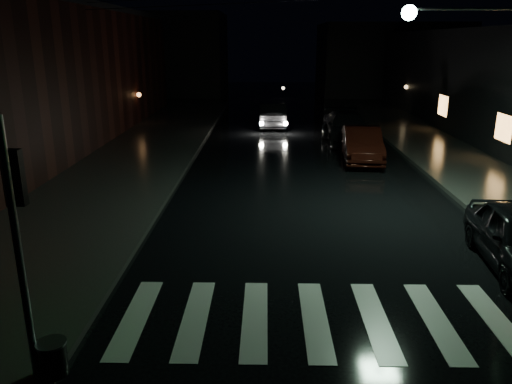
# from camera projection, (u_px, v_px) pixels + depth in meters

# --- Properties ---
(ground) EXTENTS (120.00, 120.00, 0.00)m
(ground) POSITION_uv_depth(u_px,v_px,m) (192.00, 332.00, 9.52)
(ground) COLOR black
(ground) RESTS_ON ground
(sidewalk_left) EXTENTS (6.00, 44.00, 0.15)m
(sidewalk_left) POSITION_uv_depth(u_px,v_px,m) (127.00, 160.00, 22.99)
(sidewalk_left) COLOR #282826
(sidewalk_left) RESTS_ON ground
(sidewalk_right) EXTENTS (4.00, 44.00, 0.15)m
(sidewalk_right) POSITION_uv_depth(u_px,v_px,m) (455.00, 161.00, 22.70)
(sidewalk_right) COLOR #282826
(sidewalk_right) RESTS_ON ground
(building_far_left) EXTENTS (14.00, 10.00, 8.00)m
(building_far_left) POSITION_uv_depth(u_px,v_px,m) (157.00, 54.00, 51.60)
(building_far_left) COLOR black
(building_far_left) RESTS_ON ground
(building_far_right) EXTENTS (14.00, 10.00, 7.00)m
(building_far_right) POSITION_uv_depth(u_px,v_px,m) (389.00, 59.00, 51.28)
(building_far_right) COLOR black
(building_far_right) RESTS_ON ground
(crosswalk) EXTENTS (9.00, 3.00, 0.01)m
(crosswalk) POSITION_uv_depth(u_px,v_px,m) (345.00, 319.00, 9.94)
(crosswalk) COLOR beige
(crosswalk) RESTS_ON ground
(signal_pole_corner) EXTENTS (0.68, 0.61, 4.20)m
(signal_pole_corner) POSITION_uv_depth(u_px,v_px,m) (37.00, 296.00, 7.72)
(signal_pole_corner) COLOR slate
(signal_pole_corner) RESTS_ON ground
(parked_car_b) EXTENTS (2.03, 4.80, 1.54)m
(parked_car_b) POSITION_uv_depth(u_px,v_px,m) (362.00, 144.00, 22.85)
(parked_car_b) COLOR black
(parked_car_b) RESTS_ON ground
(parked_car_c) EXTENTS (2.30, 5.57, 1.61)m
(parked_car_c) POSITION_uv_depth(u_px,v_px,m) (347.00, 127.00, 27.18)
(parked_car_c) COLOR black
(parked_car_c) RESTS_ON ground
(parked_car_d) EXTENTS (2.83, 5.05, 1.33)m
(parked_car_d) POSITION_uv_depth(u_px,v_px,m) (342.00, 124.00, 28.98)
(parked_car_d) COLOR black
(parked_car_d) RESTS_ON ground
(oncoming_car) EXTENTS (1.69, 4.69, 1.54)m
(oncoming_car) POSITION_uv_depth(u_px,v_px,m) (272.00, 115.00, 31.93)
(oncoming_car) COLOR black
(oncoming_car) RESTS_ON ground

